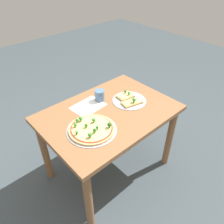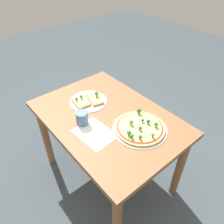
{
  "view_description": "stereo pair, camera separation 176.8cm",
  "coord_description": "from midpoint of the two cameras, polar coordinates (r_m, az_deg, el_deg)",
  "views": [
    {
      "loc": [
        0.91,
        1.04,
        1.75
      ],
      "look_at": [
        0.0,
        0.04,
        0.72
      ],
      "focal_mm": 35.0,
      "sensor_mm": 36.0,
      "label": 1
    },
    {
      "loc": [
        0.91,
        -0.72,
        1.7
      ],
      "look_at": [
        0.0,
        0.04,
        0.72
      ],
      "focal_mm": 35.0,
      "sensor_mm": 36.0,
      "label": 2
    }
  ],
  "objects": [
    {
      "name": "pizza_tray_slice",
      "position": [
        1.53,
        29.3,
        -10.1
      ],
      "size": [
        0.29,
        0.29,
        0.07
      ],
      "color": "#A3A3A8",
      "rests_on": "dining_table"
    },
    {
      "name": "dining_table",
      "position": [
        1.46,
        24.26,
        -18.23
      ],
      "size": [
        1.06,
        0.75,
        0.7
      ],
      "color": "brown",
      "rests_on": "ground_plane"
    },
    {
      "name": "pizza_tray_whole",
      "position": [
        1.22,
        23.8,
        -23.97
      ],
      "size": [
        0.36,
        0.36,
        0.07
      ],
      "color": "#A3A3A8",
      "rests_on": "dining_table"
    },
    {
      "name": "paper_menu",
      "position": [
        1.36,
        17.58,
        -13.95
      ],
      "size": [
        0.27,
        0.22,
        0.0
      ],
      "primitive_type": "cube",
      "rotation": [
        0.0,
        0.0,
        0.09
      ],
      "color": "white",
      "rests_on": "dining_table"
    },
    {
      "name": "drinking_cup",
      "position": [
        1.41,
        20.61,
        -9.6
      ],
      "size": [
        0.08,
        0.08,
        0.09
      ],
      "primitive_type": "cylinder",
      "color": "#4C7099",
      "rests_on": "dining_table"
    },
    {
      "name": "ground_plane",
      "position": [
        1.96,
        19.32,
        -28.41
      ],
      "size": [
        8.0,
        8.0,
        0.0
      ],
      "primitive_type": "plane",
      "color": "#3D474C"
    }
  ]
}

